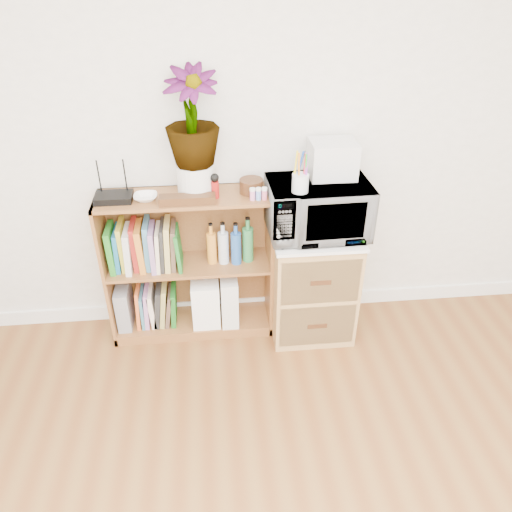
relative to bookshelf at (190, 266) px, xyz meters
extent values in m
cube|color=white|center=(0.35, 0.14, -0.42)|extent=(4.00, 0.02, 0.10)
cube|color=brown|center=(0.00, 0.00, 0.00)|extent=(1.00, 0.30, 0.95)
cube|color=#9E7542|center=(0.75, -0.08, -0.12)|extent=(0.50, 0.45, 0.70)
imported|color=white|center=(0.75, -0.08, 0.40)|extent=(0.58, 0.40, 0.31)
cylinder|color=silver|center=(0.62, -0.18, 0.61)|extent=(0.09, 0.09, 0.10)
cube|color=silver|center=(0.84, 0.01, 0.66)|extent=(0.26, 0.21, 0.20)
cube|color=black|center=(-0.38, -0.02, 0.49)|extent=(0.20, 0.14, 0.04)
imported|color=white|center=(-0.21, -0.03, 0.49)|extent=(0.13, 0.13, 0.03)
cylinder|color=silver|center=(0.07, 0.02, 0.56)|extent=(0.21, 0.21, 0.18)
imported|color=#3B7E32|center=(0.07, 0.02, 0.91)|extent=(0.29, 0.29, 0.52)
cube|color=#38210F|center=(0.02, -0.10, 0.50)|extent=(0.30, 0.08, 0.05)
cylinder|color=maroon|center=(0.18, -0.04, 0.52)|extent=(0.04, 0.04, 0.10)
cylinder|color=#37220F|center=(0.38, 0.01, 0.51)|extent=(0.13, 0.13, 0.08)
cube|color=pink|center=(0.41, -0.09, 0.51)|extent=(0.12, 0.04, 0.06)
cube|color=gray|center=(-0.43, 0.00, -0.26)|extent=(0.08, 0.22, 0.28)
cube|color=white|center=(0.05, -0.01, -0.25)|extent=(0.10, 0.25, 0.31)
cube|color=white|center=(0.12, -0.01, -0.25)|extent=(0.10, 0.25, 0.31)
cube|color=silver|center=(0.23, -0.01, -0.24)|extent=(0.11, 0.27, 0.33)
cube|color=#257E21|center=(-0.44, 0.00, 0.16)|extent=(0.04, 0.20, 0.27)
cube|color=#186395|center=(-0.41, 0.00, 0.15)|extent=(0.03, 0.20, 0.25)
cube|color=gold|center=(-0.38, 0.00, 0.17)|extent=(0.03, 0.20, 0.29)
cube|color=beige|center=(-0.34, 0.00, 0.16)|extent=(0.05, 0.20, 0.27)
cube|color=maroon|center=(-0.31, 0.00, 0.17)|extent=(0.03, 0.20, 0.28)
cube|color=#C87323|center=(-0.27, 0.00, 0.16)|extent=(0.04, 0.20, 0.28)
cube|color=teal|center=(-0.24, 0.00, 0.17)|extent=(0.04, 0.20, 0.29)
cube|color=#936CA2|center=(-0.20, 0.00, 0.16)|extent=(0.03, 0.20, 0.27)
cube|color=beige|center=(-0.17, 0.00, 0.15)|extent=(0.03, 0.20, 0.26)
cube|color=black|center=(-0.15, 0.00, 0.17)|extent=(0.04, 0.20, 0.28)
cube|color=tan|center=(-0.12, 0.00, 0.17)|extent=(0.05, 0.20, 0.30)
cube|color=brown|center=(-0.08, 0.00, 0.16)|extent=(0.04, 0.20, 0.27)
cube|color=#1C6923|center=(-0.06, 0.00, 0.15)|extent=(0.04, 0.20, 0.25)
cylinder|color=orange|center=(0.14, 0.00, 0.15)|extent=(0.06, 0.06, 0.26)
cylinder|color=silver|center=(0.21, 0.00, 0.16)|extent=(0.06, 0.06, 0.26)
cylinder|color=#2355A7|center=(0.29, 0.00, 0.16)|extent=(0.06, 0.06, 0.26)
cylinder|color=#2D7D41|center=(0.36, 0.00, 0.17)|extent=(0.07, 0.07, 0.28)
cube|color=orange|center=(-0.34, 0.00, -0.27)|extent=(0.03, 0.19, 0.28)
cube|color=teal|center=(-0.32, 0.00, -0.29)|extent=(0.02, 0.19, 0.23)
cube|color=#A971AA|center=(-0.29, 0.00, -0.28)|extent=(0.04, 0.19, 0.26)
cube|color=#F8DDC1|center=(-0.26, 0.00, -0.28)|extent=(0.05, 0.19, 0.25)
cube|color=#242424|center=(-0.22, 0.00, -0.27)|extent=(0.07, 0.19, 0.27)
cube|color=#9C9148|center=(-0.18, 0.00, -0.27)|extent=(0.06, 0.19, 0.28)
cube|color=brown|center=(-0.15, 0.00, -0.29)|extent=(0.06, 0.19, 0.23)
cube|color=#1A611C|center=(-0.12, 0.00, -0.28)|extent=(0.04, 0.19, 0.25)
camera|label=1|loc=(0.15, -2.57, 1.69)|focal=35.00mm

